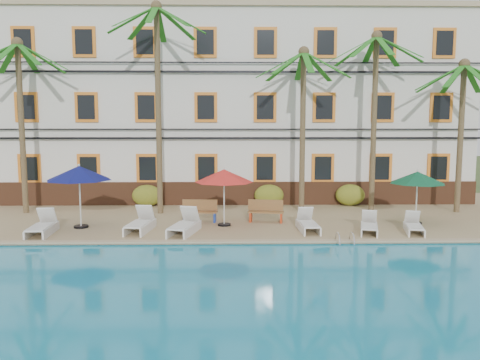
{
  "coord_description": "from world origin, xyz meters",
  "views": [
    {
      "loc": [
        -0.22,
        -16.95,
        4.3
      ],
      "look_at": [
        0.15,
        3.0,
        2.0
      ],
      "focal_mm": 35.0,
      "sensor_mm": 36.0,
      "label": 1
    }
  ],
  "objects_px": {
    "lounger_c": "(185,225)",
    "bench_left": "(200,211)",
    "pool_ladder": "(345,242)",
    "lounger_a": "(42,226)",
    "palm_a": "(20,102)",
    "lounger_d": "(308,224)",
    "umbrella_red": "(224,176)",
    "palm_e": "(462,113)",
    "palm_c": "(303,106)",
    "bench_right": "(266,211)",
    "umbrella_green": "(417,178)",
    "lounger_e": "(369,226)",
    "palm_b": "(158,82)",
    "umbrella_blue": "(79,173)",
    "lounger_b": "(141,223)",
    "palm_d": "(375,97)",
    "lounger_f": "(414,226)"
  },
  "relations": [
    {
      "from": "lounger_c",
      "to": "palm_d",
      "type": "bearing_deg",
      "value": 28.7
    },
    {
      "from": "bench_right",
      "to": "lounger_c",
      "type": "bearing_deg",
      "value": -146.92
    },
    {
      "from": "bench_left",
      "to": "pool_ladder",
      "type": "height_order",
      "value": "bench_left"
    },
    {
      "from": "palm_a",
      "to": "pool_ladder",
      "type": "relative_size",
      "value": 10.83
    },
    {
      "from": "palm_b",
      "to": "umbrella_green",
      "type": "relative_size",
      "value": 4.25
    },
    {
      "from": "bench_left",
      "to": "umbrella_red",
      "type": "bearing_deg",
      "value": -38.61
    },
    {
      "from": "lounger_c",
      "to": "bench_left",
      "type": "relative_size",
      "value": 1.42
    },
    {
      "from": "lounger_a",
      "to": "pool_ladder",
      "type": "relative_size",
      "value": 2.76
    },
    {
      "from": "palm_d",
      "to": "lounger_e",
      "type": "xyz_separation_m",
      "value": [
        -1.49,
        -4.7,
        -5.14
      ]
    },
    {
      "from": "palm_d",
      "to": "bench_left",
      "type": "height_order",
      "value": "palm_d"
    },
    {
      "from": "lounger_e",
      "to": "lounger_f",
      "type": "bearing_deg",
      "value": -1.18
    },
    {
      "from": "umbrella_blue",
      "to": "lounger_f",
      "type": "relative_size",
      "value": 1.45
    },
    {
      "from": "palm_e",
      "to": "lounger_b",
      "type": "xyz_separation_m",
      "value": [
        -14.23,
        -3.84,
        -4.33
      ]
    },
    {
      "from": "palm_a",
      "to": "bench_left",
      "type": "relative_size",
      "value": 5.26
    },
    {
      "from": "palm_d",
      "to": "lounger_b",
      "type": "height_order",
      "value": "palm_d"
    },
    {
      "from": "umbrella_blue",
      "to": "palm_a",
      "type": "bearing_deg",
      "value": 137.52
    },
    {
      "from": "palm_c",
      "to": "bench_right",
      "type": "relative_size",
      "value": 4.95
    },
    {
      "from": "lounger_a",
      "to": "bench_left",
      "type": "bearing_deg",
      "value": 21.74
    },
    {
      "from": "lounger_f",
      "to": "pool_ladder",
      "type": "relative_size",
      "value": 2.38
    },
    {
      "from": "palm_a",
      "to": "lounger_d",
      "type": "bearing_deg",
      "value": -17.87
    },
    {
      "from": "palm_e",
      "to": "lounger_d",
      "type": "xyz_separation_m",
      "value": [
        -7.74,
        -3.89,
        -4.36
      ]
    },
    {
      "from": "umbrella_blue",
      "to": "pool_ladder",
      "type": "relative_size",
      "value": 3.45
    },
    {
      "from": "umbrella_green",
      "to": "lounger_a",
      "type": "xyz_separation_m",
      "value": [
        -14.79,
        -1.65,
        -1.62
      ]
    },
    {
      "from": "umbrella_green",
      "to": "umbrella_red",
      "type": "bearing_deg",
      "value": -178.68
    },
    {
      "from": "umbrella_red",
      "to": "pool_ladder",
      "type": "xyz_separation_m",
      "value": [
        4.27,
        -2.88,
        -2.04
      ]
    },
    {
      "from": "palm_a",
      "to": "pool_ladder",
      "type": "distance_m",
      "value": 15.76
    },
    {
      "from": "bench_right",
      "to": "lounger_f",
      "type": "bearing_deg",
      "value": -21.7
    },
    {
      "from": "umbrella_red",
      "to": "palm_b",
      "type": "bearing_deg",
      "value": 136.92
    },
    {
      "from": "palm_a",
      "to": "bench_left",
      "type": "xyz_separation_m",
      "value": [
        8.34,
        -2.21,
        -4.71
      ]
    },
    {
      "from": "palm_c",
      "to": "lounger_e",
      "type": "bearing_deg",
      "value": -66.88
    },
    {
      "from": "umbrella_blue",
      "to": "lounger_b",
      "type": "xyz_separation_m",
      "value": [
        2.52,
        -0.7,
        -1.88
      ]
    },
    {
      "from": "palm_d",
      "to": "bench_right",
      "type": "distance_m",
      "value": 7.66
    },
    {
      "from": "palm_e",
      "to": "umbrella_blue",
      "type": "height_order",
      "value": "palm_e"
    },
    {
      "from": "lounger_c",
      "to": "lounger_d",
      "type": "xyz_separation_m",
      "value": [
        4.75,
        0.34,
        -0.03
      ]
    },
    {
      "from": "palm_d",
      "to": "umbrella_green",
      "type": "bearing_deg",
      "value": -73.4
    },
    {
      "from": "palm_a",
      "to": "lounger_c",
      "type": "xyz_separation_m",
      "value": [
        7.9,
        -4.42,
        -4.86
      ]
    },
    {
      "from": "palm_d",
      "to": "lounger_c",
      "type": "height_order",
      "value": "palm_d"
    },
    {
      "from": "palm_d",
      "to": "lounger_f",
      "type": "relative_size",
      "value": 4.78
    },
    {
      "from": "lounger_b",
      "to": "lounger_c",
      "type": "xyz_separation_m",
      "value": [
        1.75,
        -0.39,
        0.01
      ]
    },
    {
      "from": "palm_b",
      "to": "lounger_e",
      "type": "height_order",
      "value": "palm_b"
    },
    {
      "from": "lounger_d",
      "to": "bench_right",
      "type": "distance_m",
      "value": 2.33
    },
    {
      "from": "palm_d",
      "to": "umbrella_blue",
      "type": "distance_m",
      "value": 13.67
    },
    {
      "from": "palm_a",
      "to": "palm_d",
      "type": "distance_m",
      "value": 16.44
    },
    {
      "from": "palm_d",
      "to": "lounger_b",
      "type": "bearing_deg",
      "value": -157.37
    },
    {
      "from": "umbrella_red",
      "to": "lounger_a",
      "type": "height_order",
      "value": "umbrella_red"
    },
    {
      "from": "lounger_e",
      "to": "umbrella_red",
      "type": "bearing_deg",
      "value": 165.92
    },
    {
      "from": "palm_d",
      "to": "bench_left",
      "type": "relative_size",
      "value": 5.53
    },
    {
      "from": "umbrella_red",
      "to": "palm_e",
      "type": "bearing_deg",
      "value": 14.58
    },
    {
      "from": "lounger_d",
      "to": "palm_b",
      "type": "bearing_deg",
      "value": 148.45
    },
    {
      "from": "lounger_e",
      "to": "bench_left",
      "type": "bearing_deg",
      "value": 161.35
    }
  ]
}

